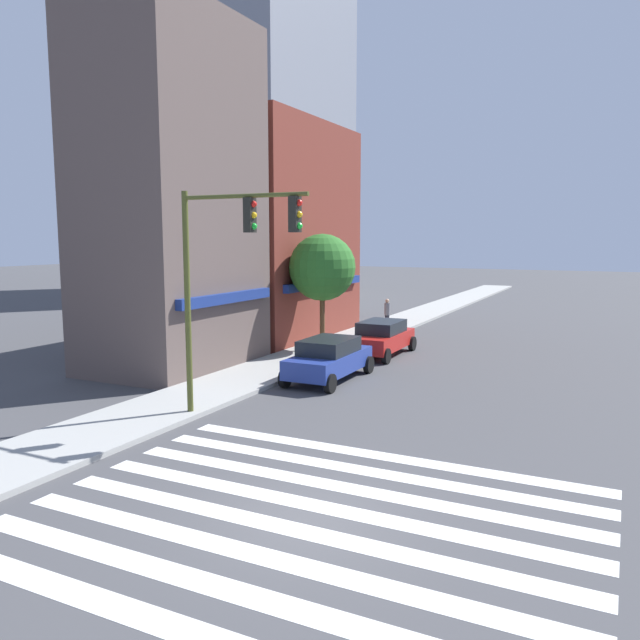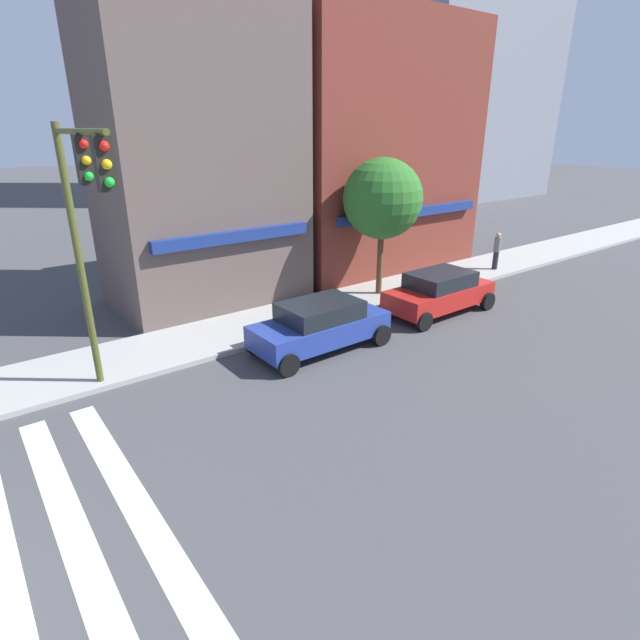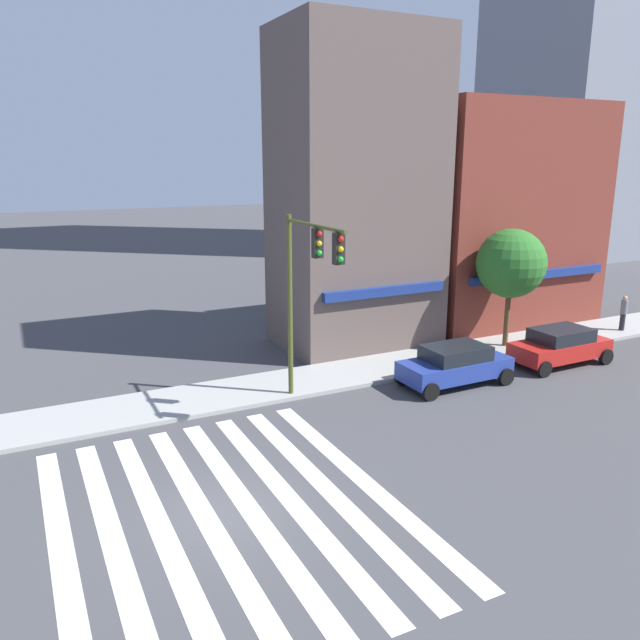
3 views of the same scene
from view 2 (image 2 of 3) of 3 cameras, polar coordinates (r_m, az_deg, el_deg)
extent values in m
cube|color=silver|center=(9.47, -31.94, -26.73)|extent=(0.55, 10.80, 0.01)
cube|color=silver|center=(9.48, -24.77, -25.10)|extent=(0.55, 10.80, 0.01)
cube|color=silver|center=(9.61, -17.91, -23.17)|extent=(0.55, 10.80, 0.01)
cube|color=brown|center=(20.01, -14.29, 21.90)|extent=(7.03, 5.00, 14.10)
cube|color=navy|center=(17.97, -9.71, 9.37)|extent=(5.98, 0.30, 0.40)
cube|color=maroon|center=(24.99, 6.17, 18.90)|extent=(9.96, 5.00, 11.31)
cube|color=navy|center=(23.37, 10.42, 11.99)|extent=(8.47, 0.30, 0.40)
cylinder|color=#474C1E|center=(13.82, -25.71, 5.57)|extent=(0.18, 0.18, 6.70)
cylinder|color=#474C1E|center=(11.47, -25.97, 18.82)|extent=(0.12, 4.04, 0.12)
cube|color=black|center=(11.29, -25.31, 16.21)|extent=(0.32, 0.24, 0.95)
sphere|color=red|center=(11.15, -25.40, 17.70)|extent=(0.18, 0.18, 0.18)
sphere|color=#EAAD14|center=(11.16, -25.15, 16.18)|extent=(0.18, 0.18, 0.18)
sphere|color=green|center=(11.18, -24.90, 14.66)|extent=(0.18, 0.18, 0.18)
cube|color=black|center=(9.92, -23.40, 16.08)|extent=(0.32, 0.24, 0.95)
sphere|color=red|center=(9.78, -23.45, 17.77)|extent=(0.18, 0.18, 0.18)
sphere|color=#EAAD14|center=(9.79, -23.19, 16.03)|extent=(0.18, 0.18, 0.18)
sphere|color=green|center=(9.81, -22.93, 14.30)|extent=(0.18, 0.18, 0.18)
cube|color=navy|center=(15.56, 0.00, -1.06)|extent=(4.41, 1.84, 0.70)
cube|color=black|center=(15.34, 0.00, 1.10)|extent=(2.43, 1.68, 0.55)
cylinder|color=black|center=(15.50, -7.32, -2.76)|extent=(0.68, 0.22, 0.68)
cylinder|color=black|center=(14.09, -3.64, -5.14)|extent=(0.68, 0.22, 0.68)
cylinder|color=black|center=(17.39, 2.93, 0.10)|extent=(0.68, 0.22, 0.68)
cylinder|color=black|center=(16.15, 7.02, -1.73)|extent=(0.68, 0.22, 0.68)
cube|color=#B21E19|center=(19.25, 13.45, 2.75)|extent=(4.42, 1.85, 0.70)
cube|color=black|center=(19.07, 13.61, 4.53)|extent=(2.44, 1.69, 0.55)
cylinder|color=black|center=(18.67, 7.70, 1.43)|extent=(0.68, 0.22, 0.68)
cylinder|color=black|center=(17.52, 11.80, -0.17)|extent=(0.68, 0.22, 0.68)
cylinder|color=black|center=(21.23, 14.66, 3.35)|extent=(0.68, 0.22, 0.68)
cylinder|color=black|center=(20.23, 18.59, 2.05)|extent=(0.68, 0.22, 0.68)
cylinder|color=#23232D|center=(25.73, 19.40, 6.44)|extent=(0.26, 0.26, 0.85)
cylinder|color=slate|center=(25.56, 19.61, 8.12)|extent=(0.32, 0.32, 0.70)
sphere|color=tan|center=(25.47, 19.74, 9.12)|extent=(0.22, 0.22, 0.22)
cylinder|color=brown|center=(20.53, 6.85, 6.74)|extent=(0.24, 0.24, 2.75)
sphere|color=#286623|center=(20.07, 7.16, 13.58)|extent=(3.11, 3.11, 3.11)
camera|label=1|loc=(12.40, -116.13, -15.53)|focal=35.00mm
camera|label=3|loc=(9.30, -173.73, -8.45)|focal=35.00mm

